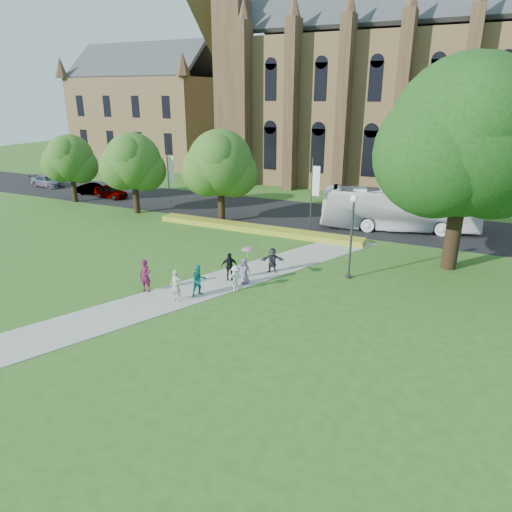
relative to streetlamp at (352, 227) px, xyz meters
The scene contains 25 objects.
ground 10.46m from the streetlamp, 139.09° to the right, with size 160.00×160.00×0.00m, color #335C1B.
road 15.79m from the streetlamp, 119.05° to the left, with size 160.00×10.00×0.02m, color black.
footpath 9.86m from the streetlamp, 143.75° to the right, with size 3.20×30.00×0.04m, color #B2B2A8.
flower_hedge 12.02m from the streetlamp, 144.81° to the left, with size 18.00×1.40×0.45m, color gold.
cathedral 34.70m from the streetlamp, 85.70° to the left, with size 52.60×18.25×28.00m.
building_west 54.93m from the streetlamp, 139.46° to the left, with size 22.00×14.00×18.30m.
streetlamp is the anchor object (origin of this frame).
large_tree 8.73m from the streetlamp, 39.29° to the left, with size 9.60×9.60×13.20m.
street_tree_0 23.77m from the streetlamp, 161.57° to the left, with size 5.20×5.20×7.50m.
street_tree_1 15.81m from the streetlamp, 149.35° to the left, with size 5.60×5.60×8.05m.
street_tree_2 32.65m from the streetlamp, 164.90° to the left, with size 4.80×4.80×6.95m.
banner_pole_0 10.23m from the streetlamp, 121.76° to the left, with size 0.70×0.10×6.00m.
banner_pole_1 21.25m from the streetlamp, 155.83° to the left, with size 0.70×0.10×6.00m.
tour_coach 12.36m from the streetlamp, 85.53° to the left, with size 2.97×12.68×3.53m, color silver.
car_0 31.61m from the streetlamp, 158.55° to the left, with size 1.64×4.08×1.39m, color gray.
car_1 34.51m from the streetlamp, 159.62° to the left, with size 1.32×3.77×1.24m, color gray.
car_2 42.89m from the streetlamp, 162.18° to the left, with size 1.88×4.61×1.34m, color gray.
pedestrian_0 12.48m from the streetlamp, 144.77° to the right, with size 0.70×0.46×1.91m, color #5B1537.
pedestrian_1 9.64m from the streetlamp, 138.17° to the right, with size 0.88×0.68×1.80m, color teal.
pedestrian_2 7.62m from the streetlamp, 138.67° to the right, with size 0.98×0.56×1.52m, color silver.
pedestrian_3 7.76m from the streetlamp, 151.53° to the right, with size 1.03×0.43×1.76m, color black.
pedestrian_4 6.98m from the streetlamp, 146.35° to the right, with size 0.77×0.50×1.58m, color slate.
pedestrian_5 5.38m from the streetlamp, 165.35° to the right, with size 1.50×0.48×1.61m, color #2C2B33.
pedestrian_6 10.94m from the streetlamp, 136.15° to the right, with size 0.66×0.43×1.80m, color #A8A08C.
parasol 6.47m from the streetlamp, 146.20° to the right, with size 0.72×0.72×0.63m, color #DE9DBD.
Camera 1 is at (13.50, -19.70, 10.85)m, focal length 32.00 mm.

